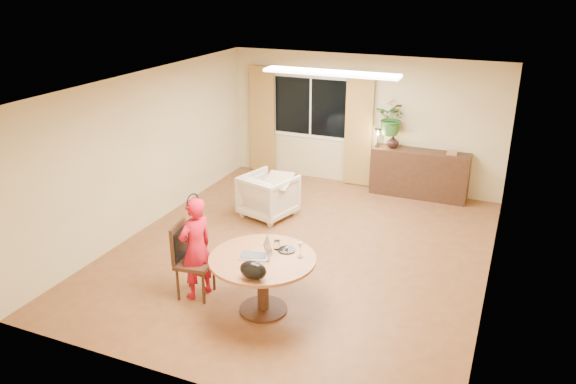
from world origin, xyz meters
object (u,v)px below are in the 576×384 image
(dining_table, at_px, (263,269))
(dining_chair, at_px, (195,261))
(armchair, at_px, (269,195))
(sideboard, at_px, (419,174))
(child, at_px, (196,248))

(dining_table, xyz_separation_m, dining_chair, (-0.98, -0.01, -0.09))
(armchair, xyz_separation_m, sideboard, (2.25, 1.99, 0.07))
(dining_table, distance_m, dining_chair, 0.99)
(child, height_order, armchair, child)
(child, bearing_deg, armchair, -155.41)
(child, height_order, sideboard, child)
(armchair, distance_m, sideboard, 3.00)
(dining_chair, distance_m, sideboard, 5.17)
(dining_chair, distance_m, child, 0.19)
(dining_chair, height_order, sideboard, dining_chair)
(dining_chair, bearing_deg, armchair, 86.02)
(dining_chair, xyz_separation_m, armchair, (-0.21, 2.76, -0.12))
(dining_table, distance_m, armchair, 3.01)
(dining_chair, xyz_separation_m, child, (0.02, 0.01, 0.19))
(sideboard, bearing_deg, dining_table, -102.59)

